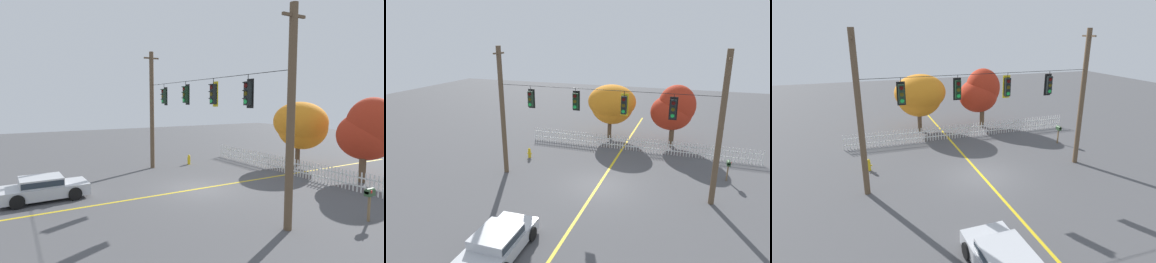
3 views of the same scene
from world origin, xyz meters
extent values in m
plane|color=#4C4C4F|center=(0.00, 0.00, 0.00)|extent=(80.00, 80.00, 0.00)
cube|color=gold|center=(0.00, 0.00, 0.00)|extent=(0.16, 36.00, 0.01)
cylinder|color=brown|center=(-6.48, 0.00, 4.16)|extent=(0.30, 0.30, 8.32)
cylinder|color=brown|center=(6.48, 0.00, 4.16)|extent=(0.30, 0.30, 8.32)
cube|color=brown|center=(-6.48, 0.00, 7.87)|extent=(0.10, 1.10, 0.10)
cube|color=brown|center=(6.48, 0.00, 7.87)|extent=(0.10, 1.10, 0.10)
cylinder|color=black|center=(0.00, 0.00, 5.98)|extent=(12.76, 0.02, 0.02)
cylinder|color=black|center=(-4.41, 0.00, 5.81)|extent=(0.03, 0.03, 0.33)
cube|color=black|center=(-4.41, 0.13, 5.17)|extent=(0.43, 0.02, 1.20)
cube|color=#1E3323|center=(-4.41, 0.00, 5.17)|extent=(0.30, 0.24, 0.96)
cylinder|color=#410706|center=(-4.41, -0.14, 5.49)|extent=(0.20, 0.03, 0.20)
cube|color=#1E3323|center=(-4.41, -0.18, 5.60)|extent=(0.22, 0.12, 0.06)
cylinder|color=#463B09|center=(-4.41, -0.14, 5.17)|extent=(0.20, 0.03, 0.20)
cube|color=#1E3323|center=(-4.41, -0.18, 5.28)|extent=(0.22, 0.12, 0.06)
cylinder|color=green|center=(-4.41, -0.14, 4.85)|extent=(0.20, 0.03, 0.20)
cube|color=#1E3323|center=(-4.41, -0.18, 4.96)|extent=(0.22, 0.12, 0.06)
cylinder|color=black|center=(-1.47, 0.00, 5.84)|extent=(0.03, 0.03, 0.27)
cube|color=black|center=(-1.47, 0.13, 5.23)|extent=(0.43, 0.02, 1.19)
cube|color=black|center=(-1.47, 0.00, 5.23)|extent=(0.30, 0.24, 0.96)
cylinder|color=#410706|center=(-1.47, -0.14, 5.55)|extent=(0.20, 0.03, 0.20)
cube|color=black|center=(-1.47, -0.18, 5.66)|extent=(0.22, 0.12, 0.06)
cylinder|color=#463B09|center=(-1.47, -0.14, 5.23)|extent=(0.20, 0.03, 0.20)
cube|color=black|center=(-1.47, -0.18, 5.34)|extent=(0.22, 0.12, 0.06)
cylinder|color=green|center=(-1.47, -0.14, 4.91)|extent=(0.20, 0.03, 0.20)
cube|color=black|center=(-1.47, -0.18, 5.02)|extent=(0.22, 0.12, 0.06)
cylinder|color=black|center=(1.40, 0.00, 5.84)|extent=(0.03, 0.03, 0.27)
cube|color=yellow|center=(1.40, 0.13, 5.20)|extent=(0.43, 0.02, 1.26)
cube|color=black|center=(1.40, 0.00, 5.20)|extent=(0.30, 0.24, 1.02)
cylinder|color=#410706|center=(1.40, -0.14, 5.53)|extent=(0.20, 0.03, 0.20)
cube|color=black|center=(1.40, -0.18, 5.65)|extent=(0.22, 0.12, 0.06)
cylinder|color=#463B09|center=(1.40, -0.14, 5.20)|extent=(0.20, 0.03, 0.20)
cube|color=black|center=(1.40, -0.18, 5.31)|extent=(0.22, 0.12, 0.06)
cylinder|color=green|center=(1.40, -0.14, 4.86)|extent=(0.20, 0.03, 0.20)
cube|color=black|center=(1.40, -0.18, 4.97)|extent=(0.22, 0.12, 0.06)
cylinder|color=black|center=(4.05, 0.00, 5.83)|extent=(0.03, 0.03, 0.30)
cube|color=black|center=(4.05, 0.13, 5.17)|extent=(0.43, 0.02, 1.26)
cube|color=black|center=(4.05, 0.00, 5.17)|extent=(0.30, 0.24, 1.02)
cylinder|color=#410706|center=(4.05, -0.14, 5.51)|extent=(0.20, 0.03, 0.20)
cube|color=black|center=(4.05, -0.18, 5.62)|extent=(0.22, 0.12, 0.06)
cylinder|color=#463B09|center=(4.05, -0.14, 5.17)|extent=(0.20, 0.03, 0.20)
cube|color=black|center=(4.05, -0.18, 5.28)|extent=(0.22, 0.12, 0.06)
cylinder|color=green|center=(4.05, -0.14, 4.83)|extent=(0.20, 0.03, 0.20)
cube|color=black|center=(4.05, -0.18, 4.94)|extent=(0.22, 0.12, 0.06)
cube|color=white|center=(-7.80, 7.04, 0.55)|extent=(0.06, 0.04, 1.10)
cube|color=white|center=(-7.58, 7.04, 0.55)|extent=(0.06, 0.04, 1.10)
cube|color=white|center=(-7.36, 7.04, 0.55)|extent=(0.06, 0.04, 1.10)
cube|color=white|center=(-7.13, 7.04, 0.55)|extent=(0.06, 0.04, 1.10)
cube|color=white|center=(-6.91, 7.04, 0.55)|extent=(0.06, 0.04, 1.10)
cube|color=white|center=(-6.68, 7.04, 0.55)|extent=(0.06, 0.04, 1.10)
cube|color=white|center=(-6.46, 7.04, 0.55)|extent=(0.06, 0.04, 1.10)
cube|color=white|center=(-6.23, 7.04, 0.55)|extent=(0.06, 0.04, 1.10)
cube|color=white|center=(-6.01, 7.04, 0.55)|extent=(0.06, 0.04, 1.10)
cube|color=white|center=(-5.79, 7.04, 0.55)|extent=(0.06, 0.04, 1.10)
cube|color=white|center=(-5.56, 7.04, 0.55)|extent=(0.06, 0.04, 1.10)
cube|color=white|center=(-5.34, 7.04, 0.55)|extent=(0.06, 0.04, 1.10)
cube|color=white|center=(-5.11, 7.04, 0.55)|extent=(0.06, 0.04, 1.10)
cube|color=white|center=(-4.89, 7.04, 0.55)|extent=(0.06, 0.04, 1.10)
cube|color=white|center=(-4.66, 7.04, 0.55)|extent=(0.06, 0.04, 1.10)
cube|color=white|center=(-4.44, 7.04, 0.55)|extent=(0.06, 0.04, 1.10)
cube|color=white|center=(-4.21, 7.04, 0.55)|extent=(0.06, 0.04, 1.10)
cube|color=white|center=(-3.99, 7.04, 0.55)|extent=(0.06, 0.04, 1.10)
cube|color=white|center=(-3.77, 7.04, 0.55)|extent=(0.06, 0.04, 1.10)
cube|color=white|center=(-3.54, 7.04, 0.55)|extent=(0.06, 0.04, 1.10)
cube|color=white|center=(-3.32, 7.04, 0.55)|extent=(0.06, 0.04, 1.10)
cube|color=white|center=(-3.09, 7.04, 0.55)|extent=(0.06, 0.04, 1.10)
cube|color=white|center=(-2.87, 7.04, 0.55)|extent=(0.06, 0.04, 1.10)
cube|color=white|center=(-2.64, 7.04, 0.55)|extent=(0.06, 0.04, 1.10)
cube|color=white|center=(-2.42, 7.04, 0.55)|extent=(0.06, 0.04, 1.10)
cube|color=white|center=(-2.19, 7.04, 0.55)|extent=(0.06, 0.04, 1.10)
cube|color=white|center=(-1.97, 7.04, 0.55)|extent=(0.06, 0.04, 1.10)
cube|color=white|center=(-1.75, 7.04, 0.55)|extent=(0.06, 0.04, 1.10)
cube|color=white|center=(-1.52, 7.04, 0.55)|extent=(0.06, 0.04, 1.10)
cube|color=white|center=(-1.30, 7.04, 0.55)|extent=(0.06, 0.04, 1.10)
cube|color=white|center=(-1.07, 7.04, 0.55)|extent=(0.06, 0.04, 1.10)
cube|color=white|center=(-0.85, 7.04, 0.55)|extent=(0.06, 0.04, 1.10)
cube|color=white|center=(-0.62, 7.04, 0.55)|extent=(0.06, 0.04, 1.10)
cube|color=white|center=(-0.40, 7.04, 0.55)|extent=(0.06, 0.04, 1.10)
cube|color=white|center=(-0.17, 7.04, 0.55)|extent=(0.06, 0.04, 1.10)
cube|color=white|center=(0.05, 7.04, 0.55)|extent=(0.06, 0.04, 1.10)
cube|color=white|center=(0.27, 7.04, 0.55)|extent=(0.06, 0.04, 1.10)
cube|color=white|center=(0.50, 7.04, 0.55)|extent=(0.06, 0.04, 1.10)
cube|color=white|center=(0.72, 7.04, 0.55)|extent=(0.06, 0.04, 1.10)
cube|color=white|center=(0.95, 7.04, 0.55)|extent=(0.06, 0.04, 1.10)
cube|color=white|center=(1.17, 7.04, 0.55)|extent=(0.06, 0.04, 1.10)
cube|color=white|center=(1.40, 7.04, 0.55)|extent=(0.06, 0.04, 1.10)
cube|color=white|center=(1.62, 7.04, 0.55)|extent=(0.06, 0.04, 1.10)
cube|color=white|center=(1.85, 7.04, 0.55)|extent=(0.06, 0.04, 1.10)
cube|color=white|center=(2.07, 7.04, 0.55)|extent=(0.06, 0.04, 1.10)
cube|color=white|center=(2.29, 7.04, 0.55)|extent=(0.06, 0.04, 1.10)
cube|color=white|center=(2.52, 7.04, 0.55)|extent=(0.06, 0.04, 1.10)
cube|color=white|center=(2.74, 7.04, 0.55)|extent=(0.06, 0.04, 1.10)
cube|color=white|center=(2.97, 7.04, 0.55)|extent=(0.06, 0.04, 1.10)
cube|color=white|center=(3.19, 7.04, 0.55)|extent=(0.06, 0.04, 1.10)
cube|color=white|center=(3.42, 7.04, 0.55)|extent=(0.06, 0.04, 1.10)
cube|color=white|center=(3.64, 7.04, 0.55)|extent=(0.06, 0.04, 1.10)
cube|color=white|center=(3.87, 7.04, 0.55)|extent=(0.06, 0.04, 1.10)
cube|color=white|center=(4.09, 7.04, 0.55)|extent=(0.06, 0.04, 1.10)
cube|color=white|center=(4.31, 7.04, 0.55)|extent=(0.06, 0.04, 1.10)
cube|color=white|center=(4.54, 7.04, 0.55)|extent=(0.06, 0.04, 1.10)
cube|color=white|center=(4.76, 7.04, 0.55)|extent=(0.06, 0.04, 1.10)
cube|color=white|center=(4.99, 7.04, 0.55)|extent=(0.06, 0.04, 1.10)
cube|color=white|center=(5.21, 7.04, 0.55)|extent=(0.06, 0.04, 1.10)
cube|color=white|center=(5.44, 7.04, 0.55)|extent=(0.06, 0.04, 1.10)
cube|color=white|center=(5.66, 7.04, 0.55)|extent=(0.06, 0.04, 1.10)
cube|color=white|center=(5.88, 7.04, 0.55)|extent=(0.06, 0.04, 1.10)
cube|color=white|center=(6.11, 7.04, 0.55)|extent=(0.06, 0.04, 1.10)
cube|color=white|center=(1.17, 7.07, 0.33)|extent=(17.95, 0.03, 0.08)
cube|color=white|center=(1.17, 7.07, 0.79)|extent=(17.95, 0.03, 0.08)
cylinder|color=brown|center=(-1.77, 9.81, 0.99)|extent=(0.35, 0.35, 1.98)
ellipsoid|color=orange|center=(-1.66, 10.07, 2.96)|extent=(3.77, 3.51, 3.40)
ellipsoid|color=orange|center=(-1.62, 9.79, 3.31)|extent=(4.23, 3.50, 3.00)
cylinder|color=brown|center=(3.66, 9.24, 0.97)|extent=(0.39, 0.39, 1.95)
ellipsoid|color=#B22D19|center=(3.46, 9.73, 2.75)|extent=(3.40, 3.17, 2.93)
ellipsoid|color=#B22D19|center=(3.87, 9.68, 3.41)|extent=(3.02, 2.68, 3.35)
cube|color=#B7BABF|center=(-2.20, -7.56, 0.45)|extent=(1.97, 4.07, 0.55)
cube|color=#B7BABF|center=(-2.20, -7.71, 0.94)|extent=(1.69, 1.97, 0.42)
cube|color=#232D38|center=(-2.20, -7.71, 0.94)|extent=(1.73, 1.90, 0.27)
cylinder|color=black|center=(-3.17, -6.34, 0.32)|extent=(0.20, 0.64, 0.64)
cylinder|color=black|center=(-1.30, -6.29, 0.32)|extent=(0.20, 0.64, 0.64)
cylinder|color=black|center=(-3.10, -8.83, 0.32)|extent=(0.20, 0.64, 0.64)
cylinder|color=black|center=(-1.24, -8.78, 0.32)|extent=(0.20, 0.64, 0.64)
cube|color=white|center=(-2.77, -5.58, 0.55)|extent=(0.20, 0.05, 0.10)
cube|color=white|center=(-1.74, -5.56, 0.55)|extent=(0.20, 0.05, 0.10)
cylinder|color=gold|center=(-6.26, 2.93, 0.29)|extent=(0.22, 0.22, 0.58)
sphere|color=gold|center=(-6.26, 2.93, 0.65)|extent=(0.20, 0.20, 0.20)
cylinder|color=gold|center=(-6.41, 2.93, 0.32)|extent=(0.08, 0.08, 0.08)
cylinder|color=gold|center=(-6.11, 2.93, 0.32)|extent=(0.08, 0.08, 0.08)
cube|color=brown|center=(7.53, 3.45, 0.52)|extent=(0.08, 0.08, 1.05)
cube|color=#2D4C2D|center=(7.53, 3.45, 1.16)|extent=(0.22, 0.44, 0.20)
cylinder|color=#2D4C2D|center=(7.53, 3.45, 1.26)|extent=(0.22, 0.44, 0.22)
cube|color=red|center=(7.66, 3.35, 1.27)|extent=(0.02, 0.08, 0.12)
camera|label=1|loc=(14.68, -8.93, 4.83)|focal=29.66mm
camera|label=2|loc=(4.87, -17.54, 8.97)|focal=30.27mm
camera|label=3|loc=(-6.40, -15.64, 8.17)|focal=29.49mm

